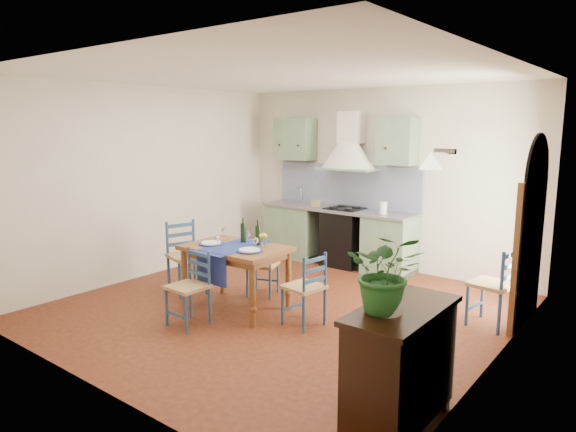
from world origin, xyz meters
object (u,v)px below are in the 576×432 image
object	(u,v)px
potted_plant	(386,272)
chair_near	(190,287)
sideboard	(400,363)
dining_table	(236,254)

from	to	relation	value
potted_plant	chair_near	bearing A→B (deg)	168.03
sideboard	potted_plant	distance (m)	0.74
dining_table	sideboard	xyz separation A→B (m)	(2.70, -1.10, -0.19)
chair_near	potted_plant	world-z (taller)	potted_plant
chair_near	sideboard	world-z (taller)	sideboard
dining_table	chair_near	bearing A→B (deg)	-94.81
chair_near	sideboard	distance (m)	2.78
dining_table	sideboard	size ratio (longest dim) A/B	1.20
dining_table	chair_near	world-z (taller)	dining_table
dining_table	chair_near	distance (m)	0.74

